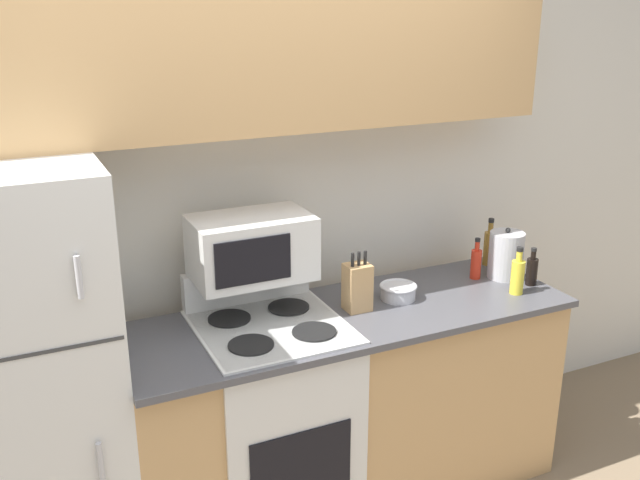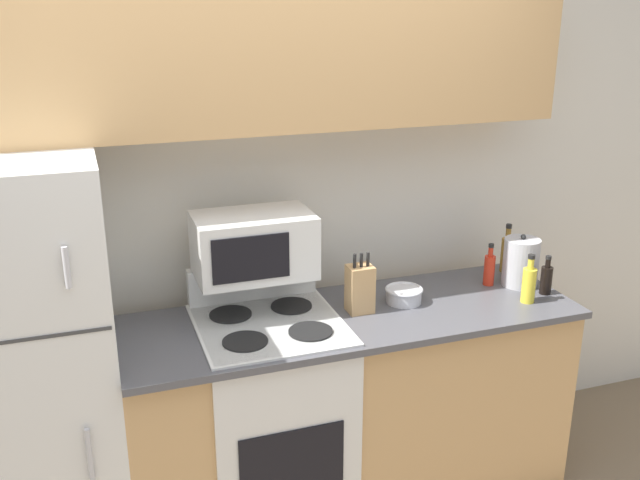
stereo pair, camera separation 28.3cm
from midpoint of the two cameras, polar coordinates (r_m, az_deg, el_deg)
The scene contains 13 objects.
wall_back at distance 3.19m, azimuth -3.70°, elevation 2.13°, with size 8.00×0.05×2.55m.
lower_cabinets at distance 3.26m, azimuth 4.94°, elevation -13.21°, with size 1.94×0.63×0.92m.
refrigerator at distance 2.90m, azimuth -20.43°, elevation -10.16°, with size 0.71×0.72×1.68m.
upper_cabinets at distance 2.88m, azimuth -2.95°, elevation 14.42°, with size 2.65×0.33×0.58m.
stove at distance 3.13m, azimuth -1.23°, elevation -14.20°, with size 0.59×0.61×1.09m.
microwave at distance 2.91m, azimuth -2.58°, elevation -0.45°, with size 0.48×0.31×0.26m.
knife_block at distance 3.01m, azimuth 5.91°, elevation -3.93°, with size 0.11×0.09×0.27m.
bowl at distance 3.15m, azimuth 9.31°, elevation -4.38°, with size 0.17×0.17×0.07m.
bottle_soy_sauce at distance 3.39m, azimuth 19.97°, elevation -2.99°, with size 0.05×0.05×0.18m.
bottle_hot_sauce at distance 3.41m, azimuth 15.74°, elevation -2.27°, with size 0.05×0.05×0.20m.
bottle_vinegar at distance 3.59m, azimuth 16.91°, elevation -1.04°, with size 0.06×0.06×0.24m.
bottle_cooking_spray at distance 3.27m, azimuth 18.79°, elevation -3.36°, with size 0.06×0.06×0.22m.
kettle at distance 3.44m, azimuth 18.07°, elevation -1.73°, with size 0.16×0.16×0.25m.
Camera 2 is at (-0.67, -2.27, 2.19)m, focal length 40.00 mm.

